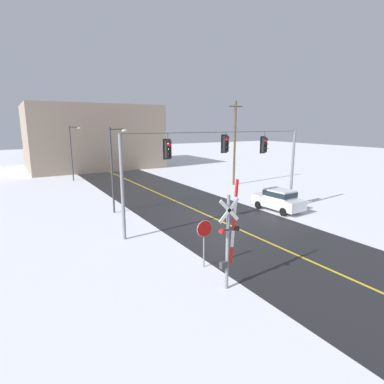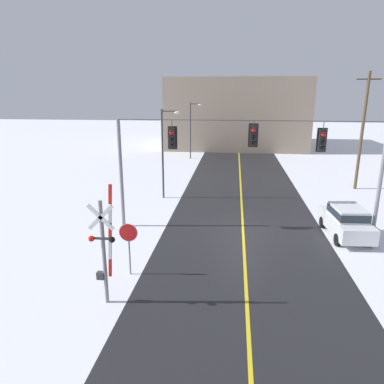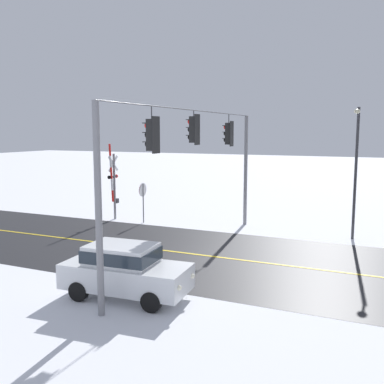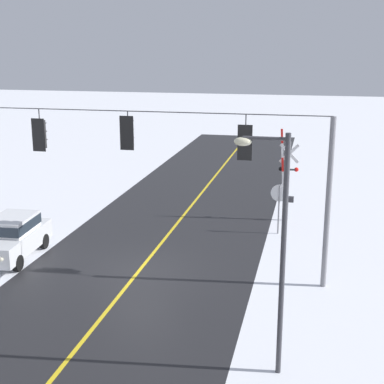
% 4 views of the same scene
% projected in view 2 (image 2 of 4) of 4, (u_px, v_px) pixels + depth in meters
% --- Properties ---
extents(ground_plane, '(160.00, 160.00, 0.00)m').
position_uv_depth(ground_plane, '(243.00, 231.00, 20.07)').
color(ground_plane, white).
extents(road_asphalt, '(9.00, 80.00, 0.01)m').
position_uv_depth(road_asphalt, '(241.00, 200.00, 25.80)').
color(road_asphalt, black).
rests_on(road_asphalt, ground).
extents(lane_centre_line, '(0.14, 72.00, 0.01)m').
position_uv_depth(lane_centre_line, '(241.00, 200.00, 25.80)').
color(lane_centre_line, gold).
rests_on(lane_centre_line, ground).
extents(signal_span, '(14.20, 0.47, 6.22)m').
position_uv_depth(signal_span, '(247.00, 158.00, 18.90)').
color(signal_span, gray).
rests_on(signal_span, ground).
extents(stop_sign, '(0.80, 0.09, 2.35)m').
position_uv_depth(stop_sign, '(129.00, 238.00, 14.82)').
color(stop_sign, gray).
rests_on(stop_sign, ground).
extents(railroad_crossing, '(0.98, 0.31, 4.60)m').
position_uv_depth(railroad_crossing, '(104.00, 247.00, 12.63)').
color(railroad_crossing, gray).
rests_on(railroad_crossing, ground).
extents(parked_car_white, '(2.04, 4.29, 1.74)m').
position_uv_depth(parked_car_white, '(346.00, 220.00, 19.04)').
color(parked_car_white, white).
rests_on(parked_car_white, ground).
extents(streetlamp_near, '(1.39, 0.28, 6.50)m').
position_uv_depth(streetlamp_near, '(165.00, 146.00, 25.36)').
color(streetlamp_near, '#38383D').
rests_on(streetlamp_near, ground).
extents(streetlamp_far, '(1.39, 0.28, 6.50)m').
position_uv_depth(streetlamp_far, '(192.00, 125.00, 41.06)').
color(streetlamp_far, '#38383D').
rests_on(streetlamp_far, ground).
extents(utility_pole, '(1.80, 0.24, 9.18)m').
position_uv_depth(utility_pole, '(362.00, 131.00, 27.64)').
color(utility_pole, brown).
rests_on(utility_pole, ground).
extents(building_distant, '(19.02, 14.91, 9.53)m').
position_uv_depth(building_distant, '(236.00, 113.00, 51.78)').
color(building_distant, gray).
rests_on(building_distant, ground).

